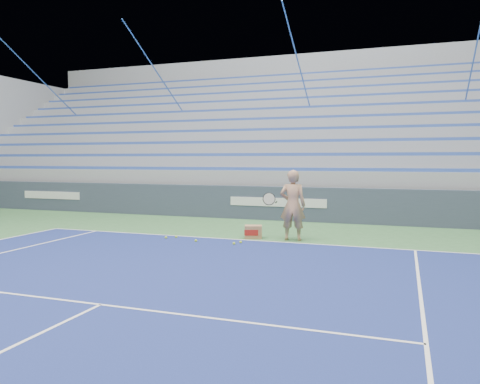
{
  "coord_description": "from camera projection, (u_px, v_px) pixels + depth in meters",
  "views": [
    {
      "loc": [
        3.85,
        1.16,
        1.98
      ],
      "look_at": [
        -0.1,
        12.38,
        1.15
      ],
      "focal_mm": 35.0,
      "sensor_mm": 36.0,
      "label": 1
    }
  ],
  "objects": [
    {
      "name": "tennis_ball_1",
      "position": [
        241.0,
        242.0,
        11.0
      ],
      "size": [
        0.07,
        0.07,
        0.07
      ],
      "primitive_type": "sphere",
      "color": "#BAE42E",
      "rests_on": "ground"
    },
    {
      "name": "tennis_player",
      "position": [
        293.0,
        205.0,
        11.39
      ],
      "size": [
        0.94,
        0.85,
        1.73
      ],
      "color": "tan",
      "rests_on": "ground"
    },
    {
      "name": "tennis_ball_3",
      "position": [
        176.0,
        237.0,
        11.75
      ],
      "size": [
        0.07,
        0.07,
        0.07
      ],
      "primitive_type": "sphere",
      "color": "#BAE42E",
      "rests_on": "ground"
    },
    {
      "name": "sponsor_barrier",
      "position": [
        278.0,
        203.0,
        15.23
      ],
      "size": [
        30.0,
        0.32,
        1.1
      ],
      "color": "#364053",
      "rests_on": "ground"
    },
    {
      "name": "tennis_ball_2",
      "position": [
        196.0,
        241.0,
        11.2
      ],
      "size": [
        0.07,
        0.07,
        0.07
      ],
      "primitive_type": "sphere",
      "color": "#BAE42E",
      "rests_on": "ground"
    },
    {
      "name": "tennis_ball_0",
      "position": [
        234.0,
        244.0,
        10.82
      ],
      "size": [
        0.07,
        0.07,
        0.07
      ],
      "primitive_type": "sphere",
      "color": "#BAE42E",
      "rests_on": "ground"
    },
    {
      "name": "tennis_ball_4",
      "position": [
        166.0,
        238.0,
        11.66
      ],
      "size": [
        0.07,
        0.07,
        0.07
      ],
      "primitive_type": "sphere",
      "color": "#BAE42E",
      "rests_on": "ground"
    },
    {
      "name": "ball_box",
      "position": [
        253.0,
        232.0,
        11.76
      ],
      "size": [
        0.51,
        0.45,
        0.32
      ],
      "color": "#A3744F",
      "rests_on": "ground"
    },
    {
      "name": "bleachers",
      "position": [
        312.0,
        151.0,
        20.48
      ],
      "size": [
        31.0,
        9.15,
        7.3
      ],
      "color": "#96999E",
      "rests_on": "ground"
    }
  ]
}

